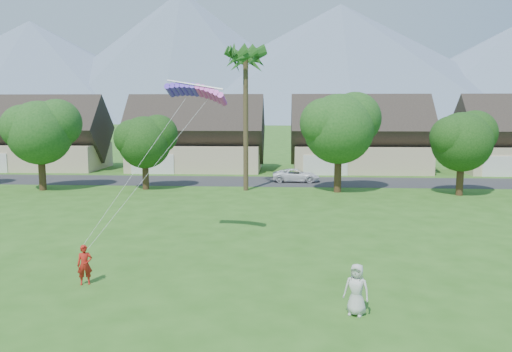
# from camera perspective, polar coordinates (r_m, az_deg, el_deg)

# --- Properties ---
(ground) EXTENTS (500.00, 500.00, 0.00)m
(ground) POSITION_cam_1_polar(r_m,az_deg,el_deg) (16.69, -2.15, -17.82)
(ground) COLOR #2D6019
(ground) RESTS_ON ground
(street) EXTENTS (90.00, 7.00, 0.01)m
(street) POSITION_cam_1_polar(r_m,az_deg,el_deg) (49.54, 1.65, -0.62)
(street) COLOR #2D2D30
(street) RESTS_ON ground
(kite_flyer) EXTENTS (0.70, 0.58, 1.66)m
(kite_flyer) POSITION_cam_1_polar(r_m,az_deg,el_deg) (21.95, -18.98, -9.57)
(kite_flyer) COLOR #AF1D14
(kite_flyer) RESTS_ON ground
(watcher) EXTENTS (1.06, 0.89, 1.84)m
(watcher) POSITION_cam_1_polar(r_m,az_deg,el_deg) (18.21, 11.41, -12.60)
(watcher) COLOR silver
(watcher) RESTS_ON ground
(parked_car) EXTENTS (4.61, 2.14, 1.28)m
(parked_car) POSITION_cam_1_polar(r_m,az_deg,el_deg) (49.44, 4.59, 0.08)
(parked_car) COLOR white
(parked_car) RESTS_ON ground
(mountain_ridge) EXTENTS (540.00, 240.00, 70.00)m
(mountain_ridge) POSITION_cam_1_polar(r_m,az_deg,el_deg) (276.00, 5.38, 12.24)
(mountain_ridge) COLOR slate
(mountain_ridge) RESTS_ON ground
(houses_row) EXTENTS (72.75, 8.19, 8.86)m
(houses_row) POSITION_cam_1_polar(r_m,az_deg,el_deg) (58.11, 2.43, 4.02)
(houses_row) COLOR beige
(houses_row) RESTS_ON ground
(tree_row) EXTENTS (62.27, 6.67, 8.45)m
(tree_row) POSITION_cam_1_polar(r_m,az_deg,el_deg) (43.05, -0.10, 4.65)
(tree_row) COLOR #47301C
(tree_row) RESTS_ON ground
(fan_palm) EXTENTS (3.00, 3.00, 13.80)m
(fan_palm) POSITION_cam_1_polar(r_m,az_deg,el_deg) (43.87, -1.20, 13.75)
(fan_palm) COLOR #4C3D26
(fan_palm) RESTS_ON ground
(parafoil_kite) EXTENTS (3.29, 1.25, 0.50)m
(parafoil_kite) POSITION_cam_1_polar(r_m,az_deg,el_deg) (26.32, -6.73, 9.72)
(parafoil_kite) COLOR #431BD0
(parafoil_kite) RESTS_ON ground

